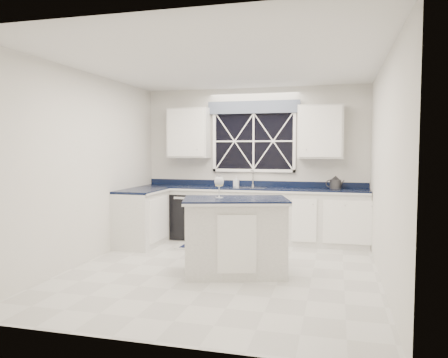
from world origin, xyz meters
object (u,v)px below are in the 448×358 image
(soap_bottle, at_px, (236,181))
(wine_glass, at_px, (219,182))
(dishwasher, at_px, (191,215))
(kettle, at_px, (335,183))
(faucet, at_px, (253,178))
(island, at_px, (235,236))

(soap_bottle, bearing_deg, wine_glass, -82.74)
(dishwasher, relative_size, kettle, 2.64)
(kettle, bearing_deg, soap_bottle, 165.58)
(dishwasher, bearing_deg, wine_glass, -61.87)
(faucet, height_order, island, faucet)
(dishwasher, bearing_deg, kettle, 2.82)
(wine_glass, bearing_deg, dishwasher, 118.13)
(faucet, bearing_deg, wine_glass, -90.45)
(island, bearing_deg, kettle, 44.67)
(dishwasher, distance_m, kettle, 2.61)
(dishwasher, relative_size, soap_bottle, 4.38)
(dishwasher, relative_size, island, 0.55)
(dishwasher, distance_m, wine_glass, 2.42)
(dishwasher, xyz_separation_m, soap_bottle, (0.80, 0.16, 0.62))
(dishwasher, bearing_deg, soap_bottle, 11.34)
(island, xyz_separation_m, kettle, (1.23, 2.16, 0.55))
(faucet, relative_size, kettle, 0.97)
(island, bearing_deg, dishwasher, 106.98)
(dishwasher, relative_size, wine_glass, 2.80)
(dishwasher, relative_size, faucet, 2.72)
(faucet, bearing_deg, dishwasher, -169.98)
(kettle, bearing_deg, dishwasher, 169.62)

